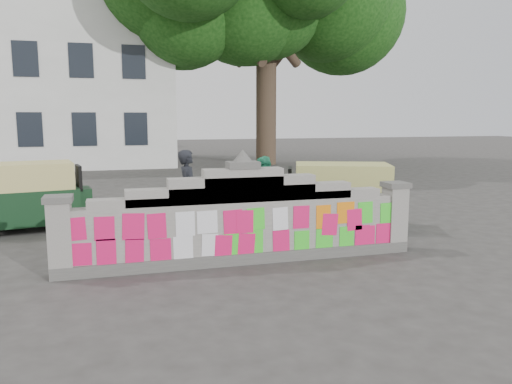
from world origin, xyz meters
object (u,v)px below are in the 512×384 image
pedestrian (264,189)px  rickshaw_right (339,195)px  cyclist_bike (189,219)px  cyclist_rider (189,203)px  rickshaw_left (26,195)px

pedestrian → rickshaw_right: size_ratio=0.58×
cyclist_bike → pedestrian: size_ratio=1.15×
cyclist_bike → rickshaw_right: rickshaw_right is taller
cyclist_bike → cyclist_rider: bearing=-78.6°
cyclist_bike → cyclist_rider: 0.34m
cyclist_rider → pedestrian: cyclist_rider is taller
pedestrian → cyclist_bike: bearing=-51.6°
cyclist_rider → rickshaw_right: (3.56, 0.42, -0.05)m
rickshaw_left → rickshaw_right: 7.20m
pedestrian → rickshaw_left: (-5.46, 0.77, -0.02)m
cyclist_rider → rickshaw_left: size_ratio=0.58×
cyclist_rider → rickshaw_right: size_ratio=0.60×
pedestrian → rickshaw_right: bearing=56.0°
cyclist_bike → rickshaw_left: size_ratio=0.65×
cyclist_rider → pedestrian: (2.07, 1.51, -0.02)m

